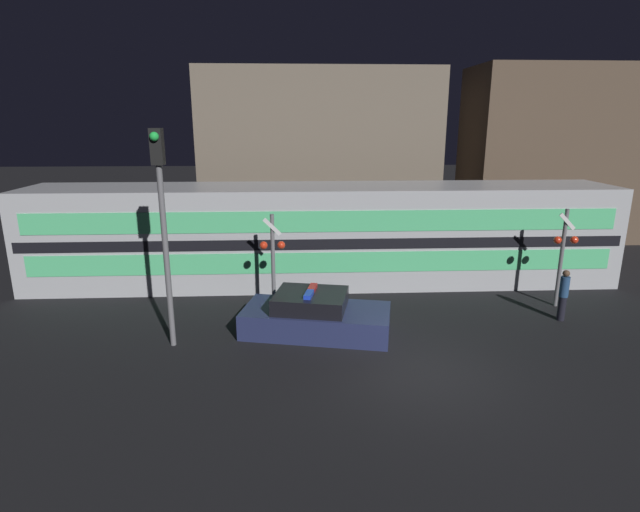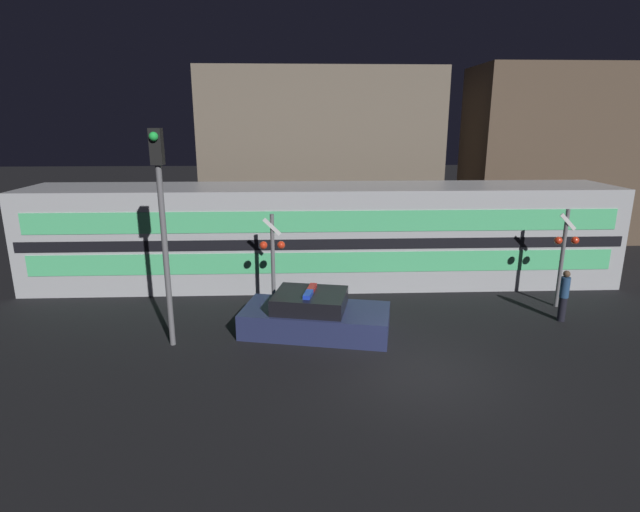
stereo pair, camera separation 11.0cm
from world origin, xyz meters
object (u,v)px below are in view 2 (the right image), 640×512
at_px(train, 323,235).
at_px(crossing_signal_near, 564,251).
at_px(traffic_light_corner, 162,210).
at_px(police_car, 315,316).
at_px(pedestrian, 564,295).

distance_m(train, crossing_signal_near, 8.27).
bearing_deg(train, crossing_signal_near, -22.39).
bearing_deg(train, traffic_light_corner, -128.78).
distance_m(police_car, crossing_signal_near, 8.43).
distance_m(train, police_car, 5.07).
distance_m(police_car, pedestrian, 7.68).
xyz_separation_m(train, traffic_light_corner, (-4.44, -5.53, 1.93)).
distance_m(crossing_signal_near, traffic_light_corner, 12.46).
distance_m(train, traffic_light_corner, 7.35).
xyz_separation_m(crossing_signal_near, traffic_light_corner, (-12.09, -2.38, 1.85)).
bearing_deg(crossing_signal_near, train, 157.61).
bearing_deg(crossing_signal_near, police_car, -168.09).
distance_m(train, pedestrian, 8.43).
height_order(police_car, crossing_signal_near, crossing_signal_near).
bearing_deg(police_car, crossing_signal_near, 23.97).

